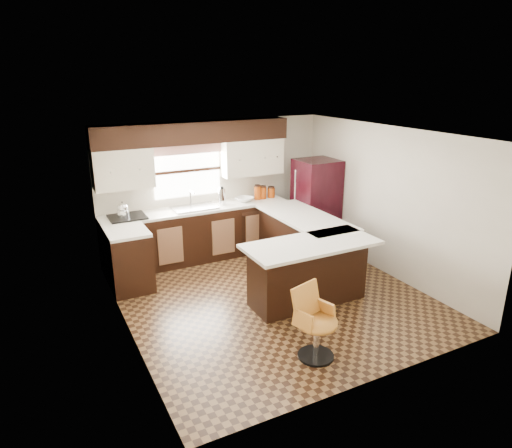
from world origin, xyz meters
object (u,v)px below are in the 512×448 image
peninsula_long (302,245)px  bar_chair (317,324)px  peninsula_return (308,273)px  refrigerator (316,204)px

peninsula_long → bar_chair: bearing=-118.6°
peninsula_long → peninsula_return: bearing=-118.3°
peninsula_long → peninsula_return: (-0.53, -0.97, 0.00)m
peninsula_long → refrigerator: 1.22m
refrigerator → bar_chair: size_ratio=1.92×
peninsula_long → bar_chair: peninsula_long is taller
refrigerator → peninsula_long: bearing=-135.1°
refrigerator → bar_chair: (-2.01, -3.00, -0.40)m
refrigerator → peninsula_return: bearing=-126.9°
peninsula_long → peninsula_return: size_ratio=1.18×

